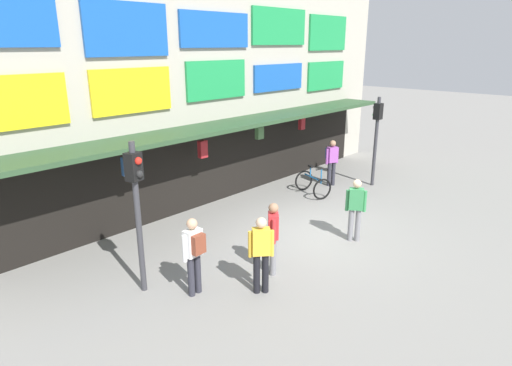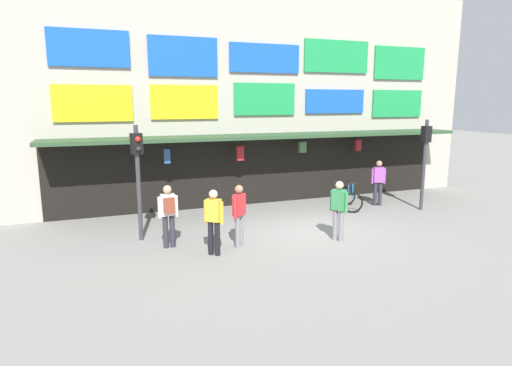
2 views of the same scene
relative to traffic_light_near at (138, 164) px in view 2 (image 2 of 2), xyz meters
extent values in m
plane|color=gray|center=(4.88, -1.00, -2.14)|extent=(80.00, 80.00, 0.00)
cube|color=#B2AD9E|center=(4.88, 3.60, 1.86)|extent=(18.00, 1.20, 8.00)
cube|color=#2D4C2D|center=(4.88, 2.30, 0.46)|extent=(15.30, 1.40, 0.12)
cube|color=blue|center=(-1.03, 2.95, 3.31)|extent=(2.43, 0.08, 1.14)
cube|color=blue|center=(1.92, 2.95, 3.16)|extent=(2.35, 0.08, 1.31)
cube|color=blue|center=(4.88, 2.95, 3.20)|extent=(2.67, 0.08, 1.01)
cube|color=green|center=(7.83, 2.95, 3.37)|extent=(2.75, 0.08, 1.20)
cube|color=green|center=(10.78, 2.95, 3.20)|extent=(2.41, 0.08, 1.29)
cube|color=yellow|center=(-1.03, 2.95, 1.62)|extent=(2.42, 0.08, 1.16)
cube|color=yellow|center=(1.92, 2.95, 1.65)|extent=(2.32, 0.08, 1.15)
cube|color=green|center=(4.88, 2.95, 1.76)|extent=(2.36, 0.08, 1.15)
cube|color=blue|center=(7.83, 2.95, 1.68)|extent=(2.55, 0.08, 0.91)
cube|color=green|center=(10.78, 2.95, 1.59)|extent=(2.40, 0.08, 1.09)
cylinder|color=black|center=(1.15, 2.29, 0.27)|extent=(0.02, 0.02, 0.26)
cube|color=#2D5693|center=(1.15, 2.29, -0.10)|extent=(0.20, 0.12, 0.47)
cylinder|color=black|center=(3.70, 2.34, 0.27)|extent=(0.02, 0.02, 0.26)
cube|color=maroon|center=(3.70, 2.34, -0.12)|extent=(0.26, 0.16, 0.51)
cylinder|color=black|center=(6.13, 2.32, 0.31)|extent=(0.02, 0.02, 0.19)
cube|color=#477042|center=(6.13, 2.32, 0.01)|extent=(0.27, 0.16, 0.40)
cylinder|color=black|center=(8.66, 2.49, 0.30)|extent=(0.02, 0.02, 0.20)
cube|color=maroon|center=(8.66, 2.49, -0.02)|extent=(0.24, 0.15, 0.44)
cube|color=black|center=(4.88, 2.98, -0.89)|extent=(15.30, 0.04, 2.50)
cylinder|color=#38383D|center=(0.00, 0.01, -0.54)|extent=(0.12, 0.12, 3.20)
cube|color=black|center=(0.00, 0.01, 0.56)|extent=(0.33, 0.30, 0.56)
sphere|color=red|center=(0.03, -0.12, 0.69)|extent=(0.15, 0.15, 0.15)
sphere|color=black|center=(0.03, -0.12, 0.43)|extent=(0.15, 0.15, 0.15)
cylinder|color=#38383D|center=(9.75, 0.01, -0.54)|extent=(0.12, 0.12, 3.20)
cube|color=black|center=(9.75, 0.01, 0.56)|extent=(0.28, 0.24, 0.56)
sphere|color=black|center=(9.75, 0.14, 0.69)|extent=(0.15, 0.15, 0.15)
sphere|color=#19DB3D|center=(9.75, 0.14, 0.43)|extent=(0.15, 0.15, 0.15)
torus|color=black|center=(7.19, 0.47, -1.78)|extent=(0.70, 0.30, 0.72)
torus|color=black|center=(7.57, 1.51, -1.78)|extent=(0.70, 0.30, 0.72)
cylinder|color=#1E66A8|center=(7.38, 0.99, -1.53)|extent=(0.38, 0.95, 0.05)
cylinder|color=#1E66A8|center=(7.44, 1.14, -1.36)|extent=(0.04, 0.04, 0.35)
cube|color=black|center=(7.44, 1.14, -1.17)|extent=(0.16, 0.22, 0.06)
cylinder|color=#1E66A8|center=(7.22, 0.55, -1.36)|extent=(0.04, 0.04, 0.50)
cylinder|color=black|center=(7.22, 0.55, -1.11)|extent=(0.43, 0.18, 0.04)
cylinder|color=gray|center=(5.18, -2.03, -1.70)|extent=(0.14, 0.14, 0.88)
cylinder|color=gray|center=(5.08, -1.88, -1.70)|extent=(0.14, 0.14, 0.88)
cube|color=#388E51|center=(5.13, -1.96, -0.98)|extent=(0.38, 0.42, 0.56)
sphere|color=beige|center=(5.13, -1.96, -0.57)|extent=(0.22, 0.22, 0.22)
cylinder|color=#388E51|center=(5.25, -2.14, -1.03)|extent=(0.09, 0.09, 0.56)
cylinder|color=#388E51|center=(5.01, -1.77, -1.03)|extent=(0.09, 0.09, 0.56)
cube|color=#232328|center=(5.26, -1.87, -0.96)|extent=(0.29, 0.32, 0.40)
cylinder|color=#2D2D38|center=(0.54, -0.90, -1.70)|extent=(0.14, 0.14, 0.88)
cylinder|color=#2D2D38|center=(0.72, -0.89, -1.70)|extent=(0.14, 0.14, 0.88)
cube|color=white|center=(0.63, -0.90, -0.98)|extent=(0.37, 0.23, 0.56)
sphere|color=tan|center=(0.63, -0.90, -0.57)|extent=(0.22, 0.22, 0.22)
cylinder|color=white|center=(0.41, -0.90, -1.03)|extent=(0.09, 0.09, 0.56)
cylinder|color=white|center=(0.85, -0.89, -1.03)|extent=(0.09, 0.09, 0.56)
cube|color=brown|center=(0.64, -1.06, -0.96)|extent=(0.29, 0.17, 0.40)
cylinder|color=black|center=(1.54, -1.80, -1.70)|extent=(0.14, 0.14, 0.88)
cylinder|color=black|center=(1.67, -1.92, -1.70)|extent=(0.14, 0.14, 0.88)
cube|color=gold|center=(1.60, -1.86, -0.98)|extent=(0.42, 0.40, 0.56)
sphere|color=beige|center=(1.60, -1.86, -0.57)|extent=(0.22, 0.22, 0.22)
cylinder|color=gold|center=(1.44, -1.72, -1.03)|extent=(0.09, 0.09, 0.56)
cylinder|color=gold|center=(1.77, -2.00, -1.03)|extent=(0.09, 0.09, 0.56)
cylinder|color=#2D2D38|center=(8.75, 1.06, -1.70)|extent=(0.14, 0.14, 0.88)
cylinder|color=#2D2D38|center=(8.59, 1.13, -1.70)|extent=(0.14, 0.14, 0.88)
cube|color=#9E4CA8|center=(8.67, 1.10, -0.98)|extent=(0.42, 0.34, 0.56)
sphere|color=#A87A5B|center=(8.67, 1.10, -0.57)|extent=(0.22, 0.22, 0.22)
cylinder|color=#9E4CA8|center=(8.88, 1.02, -1.03)|extent=(0.09, 0.09, 0.56)
cylinder|color=#9E4CA8|center=(8.47, 1.18, -1.03)|extent=(0.09, 0.09, 0.56)
cube|color=#2D5693|center=(8.73, 1.25, -0.96)|extent=(0.32, 0.25, 0.40)
cylinder|color=gray|center=(2.32, -1.57, -1.70)|extent=(0.14, 0.14, 0.88)
cylinder|color=gray|center=(2.45, -1.45, -1.70)|extent=(0.14, 0.14, 0.88)
cube|color=red|center=(2.39, -1.51, -0.98)|extent=(0.41, 0.41, 0.56)
sphere|color=#A87A5B|center=(2.39, -1.51, -0.57)|extent=(0.22, 0.22, 0.22)
cylinder|color=red|center=(2.23, -1.66, -1.03)|extent=(0.09, 0.09, 0.56)
cylinder|color=red|center=(2.55, -1.36, -1.03)|extent=(0.09, 0.09, 0.56)
camera|label=1|loc=(-4.33, -7.22, 2.82)|focal=30.60mm
camera|label=2|loc=(-1.02, -11.86, 1.67)|focal=30.01mm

